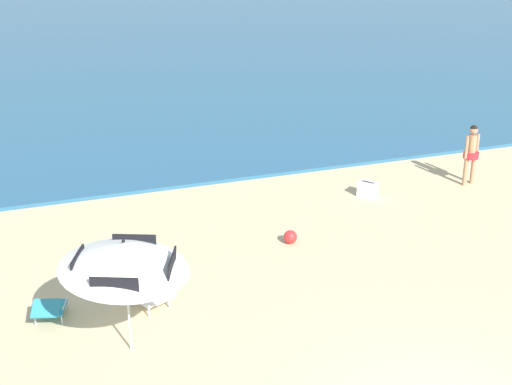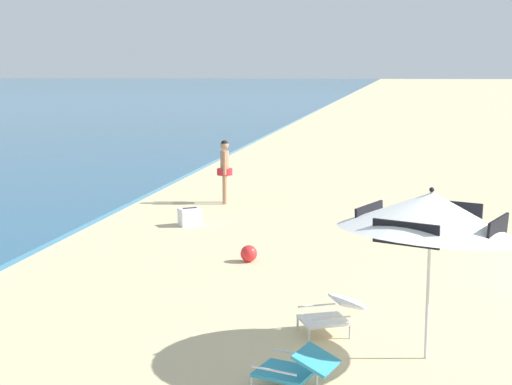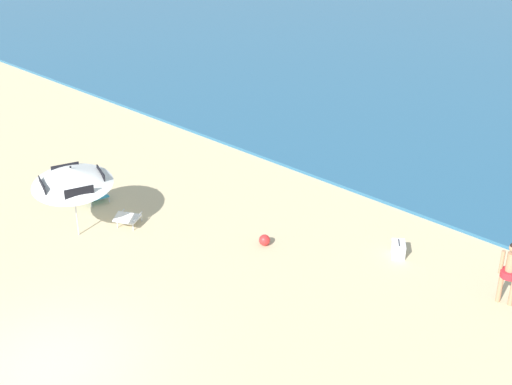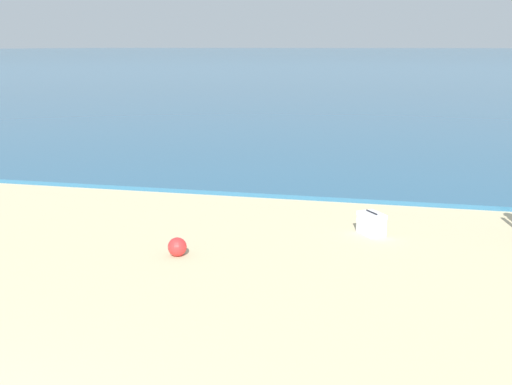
# 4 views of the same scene
# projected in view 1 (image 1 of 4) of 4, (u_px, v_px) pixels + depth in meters

# --- Properties ---
(beach_umbrella_striped_main) EXTENTS (3.15, 3.15, 2.19)m
(beach_umbrella_striped_main) POSITION_uv_depth(u_px,v_px,m) (124.00, 256.00, 12.33)
(beach_umbrella_striped_main) COLOR silver
(beach_umbrella_striped_main) RESTS_ON ground
(lounge_chair_under_umbrella) EXTENTS (0.76, 0.99, 0.51)m
(lounge_chair_under_umbrella) POSITION_uv_depth(u_px,v_px,m) (49.00, 308.00, 13.78)
(lounge_chair_under_umbrella) COLOR teal
(lounge_chair_under_umbrella) RESTS_ON ground
(lounge_chair_beside_umbrella) EXTENTS (0.84, 1.00, 0.50)m
(lounge_chair_beside_umbrella) POSITION_uv_depth(u_px,v_px,m) (154.00, 297.00, 14.17)
(lounge_chair_beside_umbrella) COLOR white
(lounge_chair_beside_umbrella) RESTS_ON ground
(person_standing_near_shore) EXTENTS (0.50, 0.42, 1.70)m
(person_standing_near_shore) POSITION_uv_depth(u_px,v_px,m) (471.00, 151.00, 20.19)
(person_standing_near_shore) COLOR tan
(person_standing_near_shore) RESTS_ON ground
(cooler_box) EXTENTS (0.57, 0.61, 0.43)m
(cooler_box) POSITION_uv_depth(u_px,v_px,m) (368.00, 189.00, 19.63)
(cooler_box) COLOR white
(cooler_box) RESTS_ON ground
(beach_ball) EXTENTS (0.31, 0.31, 0.31)m
(beach_ball) POSITION_uv_depth(u_px,v_px,m) (290.00, 237.00, 16.97)
(beach_ball) COLOR red
(beach_ball) RESTS_ON ground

